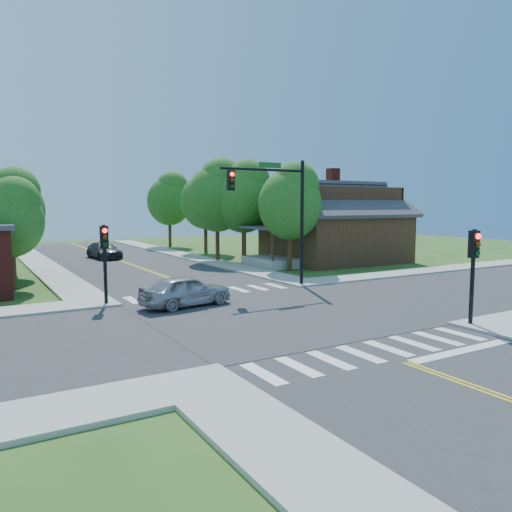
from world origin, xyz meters
TOP-DOWN VIEW (x-y plane):
  - ground at (0.00, 0.00)m, footprint 100.00×100.00m
  - road_ns at (0.00, 0.00)m, footprint 10.00×90.00m
  - road_ew at (0.00, 0.00)m, footprint 90.00×10.00m
  - intersection_patch at (0.00, 0.00)m, footprint 10.20×10.20m
  - sidewalk_ne at (15.82, 15.82)m, footprint 40.00×40.00m
  - crosswalk_north at (0.00, 6.20)m, footprint 8.85×2.00m
  - crosswalk_south at (0.00, -6.20)m, footprint 8.85×2.00m
  - centerline at (0.00, 0.00)m, footprint 0.30×90.00m
  - stop_bar at (2.50, -7.60)m, footprint 4.60×0.45m
  - signal_mast_ne at (3.91, 5.59)m, footprint 5.30×0.42m
  - signal_pole_se at (5.60, -5.62)m, footprint 0.34×0.42m
  - signal_pole_nw at (-5.60, 5.58)m, footprint 0.34×0.42m
  - house_ne at (15.11, 14.23)m, footprint 13.05×8.80m
  - tree_e_a at (8.89, 11.43)m, footprint 4.54×4.31m
  - tree_e_b at (8.72, 17.86)m, footprint 4.92×4.67m
  - tree_e_c at (9.11, 26.10)m, footprint 4.80×4.56m
  - tree_e_d at (8.74, 34.75)m, footprint 4.88×4.64m
  - tree_w_a at (-8.88, 12.82)m, footprint 3.69×3.50m
  - tree_house at (7.15, 19.53)m, footprint 5.02×4.77m
  - tree_bldg at (-8.40, 17.88)m, footprint 4.20×3.99m
  - car_silver at (-2.48, 3.50)m, footprint 3.07×4.85m
  - car_dgrey at (-0.72, 26.01)m, footprint 2.88×5.19m

SIDE VIEW (x-z plane):
  - ground at x=0.00m, z-range 0.00..0.00m
  - intersection_patch at x=0.00m, z-range -0.03..0.03m
  - stop_bar at x=2.50m, z-range -0.05..0.05m
  - road_ns at x=0.00m, z-range 0.00..0.04m
  - road_ew at x=0.00m, z-range 0.01..0.04m
  - crosswalk_north at x=0.00m, z-range 0.04..0.05m
  - crosswalk_south at x=0.00m, z-range 0.04..0.05m
  - centerline at x=0.00m, z-range 0.04..0.05m
  - sidewalk_ne at x=15.82m, z-range 0.00..0.14m
  - car_dgrey at x=-0.72m, z-range 0.00..1.40m
  - car_silver at x=-2.48m, z-range 0.00..1.47m
  - signal_pole_se at x=5.60m, z-range 0.76..4.56m
  - signal_pole_nw at x=-5.60m, z-range 0.76..4.56m
  - house_ne at x=15.11m, z-range -0.23..6.88m
  - tree_w_a at x=-8.88m, z-range 0.97..7.24m
  - tree_bldg at x=-8.40m, z-range 1.11..8.24m
  - signal_mast_ne at x=3.91m, z-range 1.25..8.45m
  - tree_e_a at x=8.89m, z-range 1.20..8.92m
  - tree_e_c at x=9.11m, z-range 1.27..9.43m
  - tree_e_d at x=8.74m, z-range 1.29..9.59m
  - tree_e_b at x=8.72m, z-range 1.30..9.66m
  - tree_house at x=7.15m, z-range 1.32..9.85m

